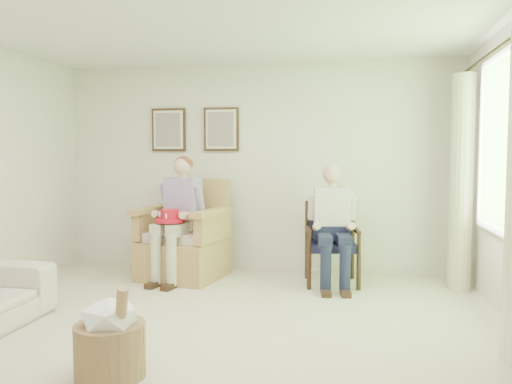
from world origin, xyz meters
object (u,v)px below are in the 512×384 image
at_px(person_wicker, 180,208).
at_px(person_dark, 332,217).
at_px(wood_armchair, 332,240).
at_px(hatbox, 110,338).
at_px(red_hat, 170,217).
at_px(wicker_armchair, 185,246).

xyz_separation_m(person_wicker, person_dark, (1.73, 0.07, -0.07)).
height_order(wood_armchair, hatbox, wood_armchair).
relative_size(person_wicker, person_dark, 1.07).
bearing_deg(red_hat, person_dark, 8.50).
height_order(person_wicker, person_dark, person_wicker).
bearing_deg(person_wicker, red_hat, -93.21).
xyz_separation_m(person_wicker, hatbox, (0.40, -2.54, -0.58)).
bearing_deg(hatbox, wicker_armchair, 98.51).
bearing_deg(wood_armchair, wicker_armchair, 174.81).
bearing_deg(wicker_armchair, person_dark, 8.23).
height_order(wicker_armchair, person_wicker, person_wicker).
xyz_separation_m(wicker_armchair, hatbox, (0.40, -2.69, -0.11)).
bearing_deg(person_wicker, wood_armchair, 18.17).
height_order(person_wicker, red_hat, person_wicker).
bearing_deg(wicker_armchair, person_wicker, -79.05).
xyz_separation_m(wood_armchair, hatbox, (-1.33, -2.76, -0.23)).
distance_m(person_dark, red_hat, 1.80).
height_order(wood_armchair, red_hat, wood_armchair).
relative_size(wood_armchair, hatbox, 1.34).
bearing_deg(red_hat, wicker_armchair, 81.93).
bearing_deg(red_hat, wood_armchair, 13.11).
relative_size(red_hat, hatbox, 0.50).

